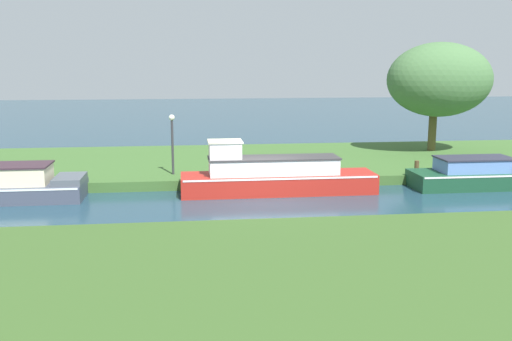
{
  "coord_description": "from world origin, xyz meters",
  "views": [
    {
      "loc": [
        -2.84,
        -20.95,
        5.06
      ],
      "look_at": [
        -0.12,
        1.2,
        0.9
      ],
      "focal_mm": 41.25,
      "sensor_mm": 36.0,
      "label": 1
    }
  ],
  "objects_px": {
    "red_barge": "(274,176)",
    "lamp_post": "(172,136)",
    "willow_tree_left": "(440,80)",
    "mooring_post_far": "(417,167)",
    "forest_cruiser": "(470,174)",
    "mooring_post_near": "(278,169)"
  },
  "relations": [
    {
      "from": "red_barge",
      "to": "lamp_post",
      "type": "xyz_separation_m",
      "value": [
        -3.92,
        2.23,
        1.33
      ]
    },
    {
      "from": "forest_cruiser",
      "to": "mooring_post_far",
      "type": "height_order",
      "value": "forest_cruiser"
    },
    {
      "from": "red_barge",
      "to": "lamp_post",
      "type": "height_order",
      "value": "lamp_post"
    },
    {
      "from": "red_barge",
      "to": "willow_tree_left",
      "type": "height_order",
      "value": "willow_tree_left"
    },
    {
      "from": "mooring_post_near",
      "to": "mooring_post_far",
      "type": "bearing_deg",
      "value": 0.0
    },
    {
      "from": "willow_tree_left",
      "to": "forest_cruiser",
      "type": "bearing_deg",
      "value": -102.63
    },
    {
      "from": "lamp_post",
      "to": "mooring_post_far",
      "type": "bearing_deg",
      "value": -5.23
    },
    {
      "from": "willow_tree_left",
      "to": "mooring_post_far",
      "type": "bearing_deg",
      "value": -120.84
    },
    {
      "from": "willow_tree_left",
      "to": "red_barge",
      "type": "bearing_deg",
      "value": -144.83
    },
    {
      "from": "mooring_post_near",
      "to": "forest_cruiser",
      "type": "bearing_deg",
      "value": -9.54
    },
    {
      "from": "mooring_post_far",
      "to": "mooring_post_near",
      "type": "bearing_deg",
      "value": 180.0
    },
    {
      "from": "willow_tree_left",
      "to": "mooring_post_far",
      "type": "height_order",
      "value": "willow_tree_left"
    },
    {
      "from": "willow_tree_left",
      "to": "lamp_post",
      "type": "height_order",
      "value": "willow_tree_left"
    },
    {
      "from": "red_barge",
      "to": "mooring_post_far",
      "type": "xyz_separation_m",
      "value": [
        6.31,
        1.29,
        -0.01
      ]
    },
    {
      "from": "willow_tree_left",
      "to": "mooring_post_far",
      "type": "relative_size",
      "value": 10.78
    },
    {
      "from": "forest_cruiser",
      "to": "mooring_post_far",
      "type": "distance_m",
      "value": 2.17
    },
    {
      "from": "mooring_post_near",
      "to": "mooring_post_far",
      "type": "xyz_separation_m",
      "value": [
        5.92,
        0.0,
        -0.04
      ]
    },
    {
      "from": "mooring_post_near",
      "to": "red_barge",
      "type": "bearing_deg",
      "value": -106.81
    },
    {
      "from": "red_barge",
      "to": "willow_tree_left",
      "type": "relative_size",
      "value": 1.34
    },
    {
      "from": "forest_cruiser",
      "to": "willow_tree_left",
      "type": "xyz_separation_m",
      "value": [
        1.51,
        6.74,
        3.58
      ]
    },
    {
      "from": "forest_cruiser",
      "to": "mooring_post_near",
      "type": "bearing_deg",
      "value": 170.46
    },
    {
      "from": "lamp_post",
      "to": "mooring_post_near",
      "type": "height_order",
      "value": "lamp_post"
    }
  ]
}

